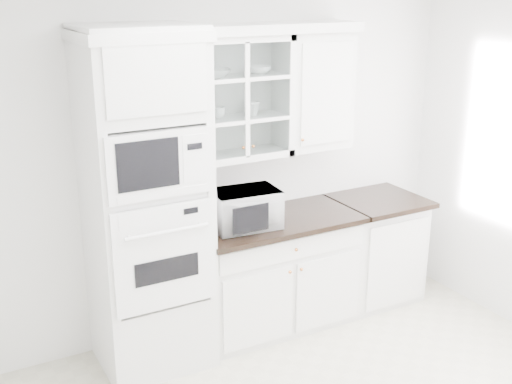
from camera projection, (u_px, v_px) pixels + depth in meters
room_shell at (322, 140)px, 3.71m from camera, size 4.00×3.50×2.70m
oven_column at (147, 205)px, 4.37m from camera, size 0.76×0.68×2.40m
base_cabinet_run at (274, 271)px, 5.09m from camera, size 1.32×0.67×0.92m
extra_base_cabinet at (374, 248)px, 5.55m from camera, size 0.72×0.67×0.92m
upper_cabinet_glass at (236, 98)px, 4.66m from camera, size 0.80×0.33×0.90m
upper_cabinet_solid at (314, 90)px, 4.97m from camera, size 0.55×0.33×0.90m
crown_molding at (224, 30)px, 4.44m from camera, size 2.14×0.38×0.07m
countertop_microwave at (244, 208)px, 4.73m from camera, size 0.52×0.45×0.28m
bowl_a at (213, 73)px, 4.50m from camera, size 0.31×0.31×0.06m
bowl_b at (259, 70)px, 4.69m from camera, size 0.23×0.23×0.06m
cup_a at (218, 112)px, 4.64m from camera, size 0.11×0.11×0.08m
cup_b at (252, 108)px, 4.74m from camera, size 0.13×0.13×0.11m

